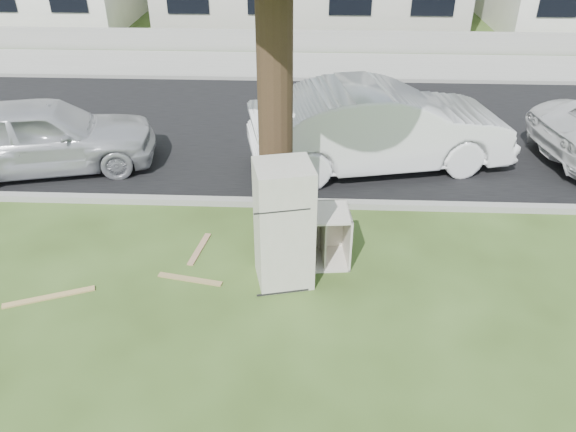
{
  "coord_description": "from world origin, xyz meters",
  "views": [
    {
      "loc": [
        0.15,
        -6.32,
        5.22
      ],
      "look_at": [
        -0.15,
        0.6,
        0.93
      ],
      "focal_mm": 35.0,
      "sensor_mm": 36.0,
      "label": 1
    }
  ],
  "objects_px": {
    "cabinet": "(312,237)",
    "car_center": "(380,126)",
    "fridge": "(284,225)",
    "car_left": "(44,135)"
  },
  "relations": [
    {
      "from": "cabinet",
      "to": "car_left",
      "type": "height_order",
      "value": "car_left"
    },
    {
      "from": "car_center",
      "to": "car_left",
      "type": "bearing_deg",
      "value": 81.74
    },
    {
      "from": "car_center",
      "to": "car_left",
      "type": "xyz_separation_m",
      "value": [
        -6.66,
        -0.44,
        -0.12
      ]
    },
    {
      "from": "car_center",
      "to": "cabinet",
      "type": "bearing_deg",
      "value": 146.57
    },
    {
      "from": "fridge",
      "to": "cabinet",
      "type": "relative_size",
      "value": 1.66
    },
    {
      "from": "fridge",
      "to": "car_center",
      "type": "relative_size",
      "value": 0.36
    },
    {
      "from": "fridge",
      "to": "car_left",
      "type": "height_order",
      "value": "fridge"
    },
    {
      "from": "fridge",
      "to": "car_center",
      "type": "xyz_separation_m",
      "value": [
        1.73,
        3.86,
        -0.09
      ]
    },
    {
      "from": "fridge",
      "to": "car_center",
      "type": "distance_m",
      "value": 4.23
    },
    {
      "from": "cabinet",
      "to": "car_center",
      "type": "xyz_separation_m",
      "value": [
        1.33,
        3.38,
        0.41
      ]
    }
  ]
}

